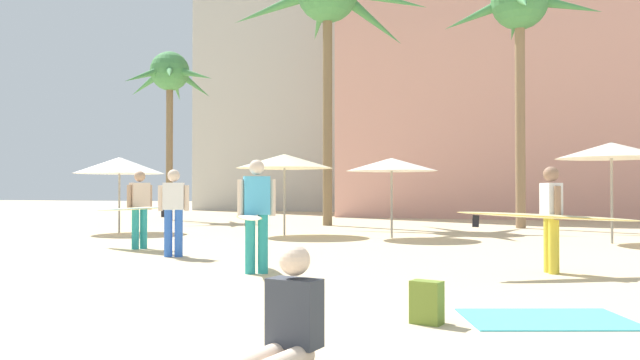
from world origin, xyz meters
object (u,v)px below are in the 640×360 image
Objects in this scene: person_near_left at (254,213)px; person_mid_right at (551,216)px; cafe_umbrella_1 at (284,161)px; cafe_umbrella_4 at (392,165)px; person_mid_left at (174,209)px; beach_towel at (547,319)px; palm_tree_left at (520,13)px; palm_tree_far_left at (170,79)px; cafe_umbrella_3 at (611,150)px; person_far_right at (282,326)px; person_mid_center at (137,207)px; backpack at (427,303)px; palm_tree_center at (328,2)px; cafe_umbrella_2 at (119,165)px.

person_mid_right is at bearing 77.21° from person_near_left.
cafe_umbrella_1 reaches higher than cafe_umbrella_4.
person_mid_left is (-6.94, 0.42, 0.03)m from person_mid_right.
person_mid_right is at bearing 87.02° from beach_towel.
palm_tree_left is at bearing 72.97° from person_mid_right.
cafe_umbrella_3 is at bearing -23.06° from palm_tree_far_left.
person_mid_center is at bearing -128.21° from person_far_right.
person_mid_right is 8.65m from person_mid_center.
backpack is (13.77, -17.78, -5.94)m from palm_tree_far_left.
person_mid_left is at bearing -131.79° from person_far_right.
backpack is 9.23m from person_mid_center.
cafe_umbrella_4 is (-5.46, -0.02, -0.28)m from cafe_umbrella_3.
cafe_umbrella_1 is 3.15m from cafe_umbrella_4.
person_near_left is at bearing 152.42° from beach_towel.
palm_tree_center is at bearing 35.96° from backpack.
palm_tree_left is at bearing 110.57° from cafe_umbrella_3.
person_mid_center reaches higher than person_mid_left.
person_mid_right is 6.95m from person_mid_left.
person_mid_right is 1.05× the size of person_mid_center.
cafe_umbrella_1 reaches higher than person_mid_right.
cafe_umbrella_2 is at bearing -160.93° from person_mid_left.
palm_tree_far_left is at bearing 166.78° from palm_tree_center.
person_near_left is at bearing 63.63° from backpack.
palm_tree_left is 8.57m from cafe_umbrella_4.
palm_tree_center is (7.80, -1.83, 2.13)m from palm_tree_far_left.
palm_tree_left reaches higher than cafe_umbrella_2.
person_near_left reaches higher than person_far_right.
cafe_umbrella_2 is at bearing -128.55° from person_far_right.
palm_tree_far_left is at bearing 110.89° from cafe_umbrella_2.
cafe_umbrella_1 is at bearing 5.87° from cafe_umbrella_2.
palm_tree_left is at bearing -173.38° from person_far_right.
beach_towel is (14.89, -17.22, -6.14)m from palm_tree_far_left.
person_far_right is at bearing -128.51° from person_mid_right.
cafe_umbrella_2 is at bearing -130.43° from palm_tree_center.
palm_tree_left reaches higher than person_mid_center.
cafe_umbrella_2 is 0.96× the size of person_near_left.
palm_tree_center is 3.73× the size of cafe_umbrella_3.
palm_tree_center reaches higher than cafe_umbrella_4.
cafe_umbrella_1 reaches higher than person_mid_left.
palm_tree_far_left reaches higher than cafe_umbrella_3.
palm_tree_far_left is 20.95m from person_mid_right.
cafe_umbrella_4 is at bearing 128.38° from person_mid_left.
person_mid_center reaches higher than person_far_right.
cafe_umbrella_1 is at bearing 117.50° from person_mid_right.
palm_tree_center is at bearing 102.31° from person_mid_right.
beach_towel is (7.08, -15.38, -8.27)m from palm_tree_center.
beach_towel is 0.56× the size of person_mid_right.
person_mid_center is (-10.16, -4.94, -1.35)m from cafe_umbrella_3.
palm_tree_far_left reaches higher than cafe_umbrella_4.
person_far_right is at bearing 172.58° from backpack.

